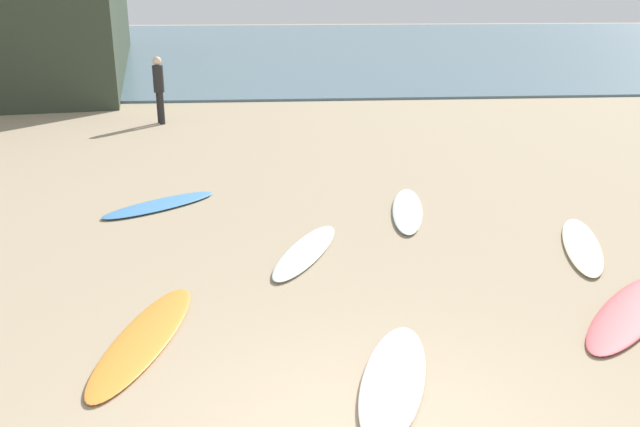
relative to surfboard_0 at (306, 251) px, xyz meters
name	(u,v)px	position (x,y,z in m)	size (l,w,h in m)	color
ocean_water	(278,46)	(0.28, 32.96, 0.00)	(120.00, 40.00, 0.08)	slate
surfboard_0	(306,251)	(0.00, 0.00, 0.00)	(0.51, 2.20, 0.07)	white
surfboard_1	(144,338)	(-1.87, -2.30, -0.01)	(0.58, 2.46, 0.06)	orange
surfboard_2	(393,379)	(0.65, -3.30, 0.00)	(0.59, 2.09, 0.08)	silver
surfboard_3	(407,210)	(1.80, 1.68, 0.01)	(0.49, 2.39, 0.09)	white
surfboard_4	(630,312)	(3.63, -2.13, -0.01)	(0.59, 2.50, 0.06)	#D84C50
surfboard_5	(160,205)	(-2.36, 2.32, 0.00)	(0.59, 2.13, 0.07)	#4D8FD1
surfboard_6	(582,245)	(3.99, -0.09, 0.00)	(0.50, 2.35, 0.08)	#F0E9C0
beachgoer_near	(159,86)	(-3.35, 9.62, 0.97)	(0.37, 0.37, 1.79)	black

